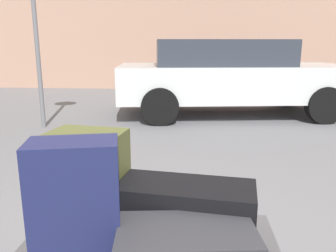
{
  "coord_description": "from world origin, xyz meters",
  "views": [
    {
      "loc": [
        0.22,
        -1.45,
        1.32
      ],
      "look_at": [
        0.0,
        1.2,
        0.69
      ],
      "focal_mm": 36.49,
      "sensor_mm": 36.0,
      "label": 1
    }
  ],
  "objects": [
    {
      "name": "parked_car",
      "position": [
        0.85,
        5.19,
        0.76
      ],
      "size": [
        4.49,
        2.35,
        1.42
      ],
      "color": "silver",
      "rests_on": "ground_plane"
    },
    {
      "name": "suitcase_olive_center",
      "position": [
        -0.32,
        0.15,
        0.62
      ],
      "size": [
        0.41,
        0.3,
        0.56
      ],
      "primitive_type": "cube",
      "rotation": [
        0.0,
        0.0,
        -0.14
      ],
      "color": "#4C5128",
      "rests_on": "luggage_cart"
    },
    {
      "name": "bollard_kerb_near",
      "position": [
        2.91,
        6.83,
        0.34
      ],
      "size": [
        0.2,
        0.2,
        0.68
      ],
      "primitive_type": "cylinder",
      "color": "#383838",
      "rests_on": "ground_plane"
    },
    {
      "name": "no_parking_sign",
      "position": [
        -2.29,
        3.86,
        1.59
      ],
      "size": [
        0.5,
        0.11,
        2.58
      ],
      "color": "slate",
      "rests_on": "ground_plane"
    },
    {
      "name": "suitcase_navy_front_right",
      "position": [
        -0.27,
        -0.2,
        0.65
      ],
      "size": [
        0.4,
        0.28,
        0.61
      ],
      "primitive_type": "cube",
      "rotation": [
        0.0,
        0.0,
        0.22
      ],
      "color": "#191E47",
      "rests_on": "luggage_cart"
    },
    {
      "name": "duffel_bag_black_front_left",
      "position": [
        0.18,
        0.04,
        0.51
      ],
      "size": [
        0.67,
        0.36,
        0.35
      ],
      "primitive_type": "cube",
      "rotation": [
        0.0,
        0.0,
        -0.13
      ],
      "color": "black",
      "rests_on": "luggage_cart"
    }
  ]
}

